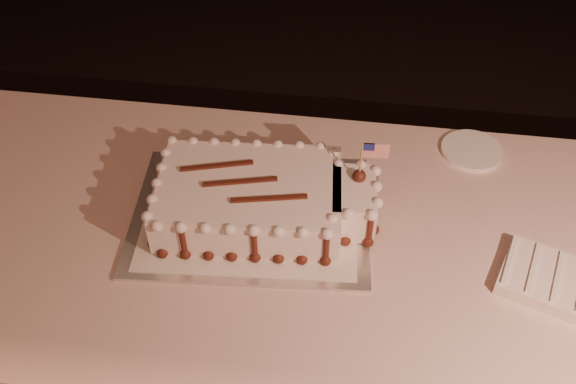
# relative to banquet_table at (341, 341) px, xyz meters

# --- Properties ---
(room_shell) EXTENTS (6.10, 8.10, 2.90)m
(room_shell) POSITION_rel_banquet_table_xyz_m (0.00, -0.60, 1.02)
(room_shell) COLOR black
(room_shell) RESTS_ON ground
(banquet_table) EXTENTS (2.40, 0.80, 0.75)m
(banquet_table) POSITION_rel_banquet_table_xyz_m (0.00, 0.00, 0.00)
(banquet_table) COLOR beige
(banquet_table) RESTS_ON ground
(cake_board) EXTENTS (0.53, 0.41, 0.01)m
(cake_board) POSITION_rel_banquet_table_xyz_m (-0.22, 0.04, 0.38)
(cake_board) COLOR silver
(cake_board) RESTS_ON banquet_table
(doily) EXTENTS (0.47, 0.37, 0.00)m
(doily) POSITION_rel_banquet_table_xyz_m (-0.22, 0.04, 0.38)
(doily) COLOR white
(doily) RESTS_ON cake_board
(sheet_cake) EXTENTS (0.48, 0.30, 0.19)m
(sheet_cake) POSITION_rel_banquet_table_xyz_m (-0.19, 0.04, 0.43)
(sheet_cake) COLOR white
(sheet_cake) RESTS_ON doily
(napkin_stack) EXTENTS (0.24, 0.20, 0.03)m
(napkin_stack) POSITION_rel_banquet_table_xyz_m (0.39, -0.06, 0.39)
(napkin_stack) COLOR white
(napkin_stack) RESTS_ON banquet_table
(side_plate) EXTENTS (0.14, 0.14, 0.01)m
(side_plate) POSITION_rel_banquet_table_xyz_m (0.26, 0.32, 0.38)
(side_plate) COLOR white
(side_plate) RESTS_ON banquet_table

